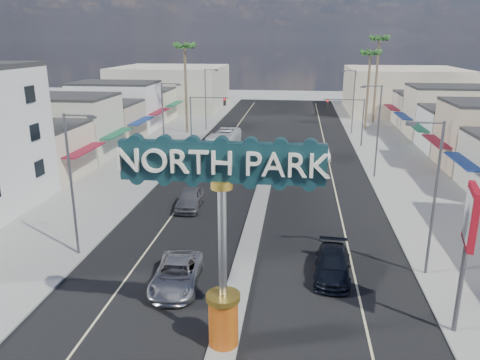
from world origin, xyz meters
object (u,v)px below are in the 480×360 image
(traffic_signal_left, at_px, (204,110))
(palm_right_far, at_px, (379,44))
(car_parked_right, at_px, (320,152))
(city_bus, at_px, (221,147))
(streetlight_l_near, at_px, (73,178))
(gateway_sign, at_px, (222,223))
(streetlight_r_near, at_px, (432,192))
(streetlight_r_far, at_px, (353,99))
(bank_pylon_sign, at_px, (470,225))
(streetlight_r_mid, at_px, (377,127))
(car_parked_left, at_px, (190,198))
(suv_left, at_px, (177,274))
(streetlight_l_mid, at_px, (165,122))
(palm_right_mid, at_px, (370,57))
(streetlight_l_far, at_px, (207,97))
(palm_left_far, at_px, (185,51))
(traffic_signal_right, at_px, (349,113))
(suv_right, at_px, (332,265))

(traffic_signal_left, distance_m, palm_right_far, 31.22)
(car_parked_right, height_order, city_bus, city_bus)
(palm_right_far, bearing_deg, streetlight_l_near, -116.06)
(gateway_sign, height_order, streetlight_r_near, gateway_sign)
(streetlight_r_far, bearing_deg, bank_pylon_sign, -89.93)
(streetlight_r_mid, distance_m, bank_pylon_sign, 25.66)
(car_parked_left, bearing_deg, bank_pylon_sign, -45.41)
(streetlight_r_mid, relative_size, suv_left, 1.70)
(traffic_signal_left, height_order, streetlight_l_mid, streetlight_l_mid)
(gateway_sign, distance_m, city_bus, 33.58)
(palm_right_far, relative_size, bank_pylon_sign, 2.01)
(car_parked_right, bearing_deg, palm_right_mid, 63.23)
(streetlight_r_near, bearing_deg, streetlight_l_far, 116.42)
(traffic_signal_left, height_order, bank_pylon_sign, bank_pylon_sign)
(gateway_sign, relative_size, streetlight_l_near, 1.02)
(streetlight_r_near, xyz_separation_m, streetlight_r_mid, (0.00, 20.00, 0.00))
(bank_pylon_sign, bearing_deg, palm_left_far, 128.47)
(streetlight_r_mid, bearing_deg, streetlight_r_near, -90.00)
(traffic_signal_right, height_order, city_bus, traffic_signal_right)
(streetlight_l_far, bearing_deg, streetlight_r_far, 0.00)
(gateway_sign, distance_m, palm_right_mid, 55.76)
(traffic_signal_left, relative_size, city_bus, 0.55)
(streetlight_l_near, height_order, streetlight_r_near, same)
(palm_right_far, relative_size, city_bus, 1.29)
(traffic_signal_left, height_order, streetlight_r_near, streetlight_r_near)
(streetlight_r_near, height_order, suv_right, streetlight_r_near)
(traffic_signal_left, height_order, car_parked_left, traffic_signal_left)
(streetlight_r_mid, height_order, suv_right, streetlight_r_mid)
(suv_right, distance_m, car_parked_right, 27.71)
(streetlight_l_far, bearing_deg, city_bus, -74.05)
(streetlight_l_far, relative_size, city_bus, 0.82)
(streetlight_l_mid, distance_m, suv_left, 24.51)
(streetlight_r_mid, xyz_separation_m, suv_right, (-5.24, -20.87, -4.35))
(streetlight_r_far, height_order, car_parked_right, streetlight_r_far)
(streetlight_l_mid, distance_m, streetlight_r_mid, 20.87)
(suv_left, xyz_separation_m, car_parked_right, (8.90, 29.92, 0.12))
(streetlight_l_mid, xyz_separation_m, streetlight_l_far, (0.00, 22.00, 0.00))
(traffic_signal_right, bearing_deg, streetlight_r_far, 81.14)
(gateway_sign, bearing_deg, streetlight_l_near, 142.45)
(streetlight_l_far, xyz_separation_m, bank_pylon_sign, (20.93, -47.66, 0.35))
(streetlight_l_far, height_order, car_parked_left, streetlight_l_far)
(car_parked_left, bearing_deg, suv_left, -82.71)
(traffic_signal_right, height_order, suv_right, traffic_signal_right)
(streetlight_l_near, xyz_separation_m, palm_right_mid, (23.43, 46.00, 5.54))
(traffic_signal_left, bearing_deg, bank_pylon_sign, -63.60)
(palm_left_far, distance_m, car_parked_right, 25.07)
(palm_right_mid, relative_size, bank_pylon_sign, 1.73)
(streetlight_r_mid, height_order, city_bus, streetlight_r_mid)
(streetlight_l_mid, distance_m, car_parked_right, 17.85)
(streetlight_r_mid, bearing_deg, streetlight_l_mid, 180.00)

